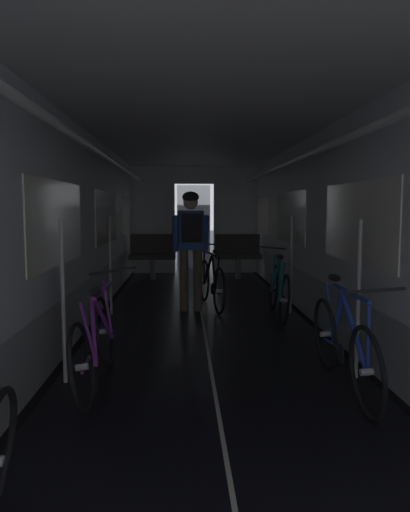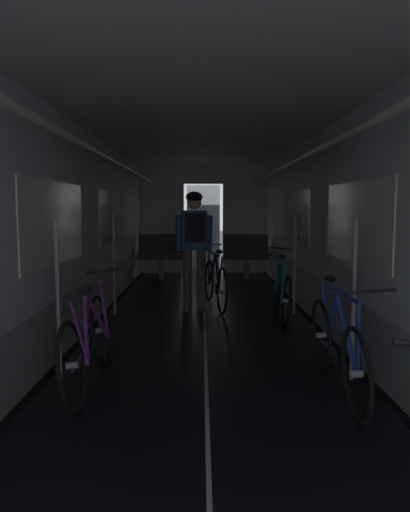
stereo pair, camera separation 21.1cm
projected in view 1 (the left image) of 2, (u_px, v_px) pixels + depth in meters
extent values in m
cube|color=black|center=(79.00, 344.00, 5.22)|extent=(0.08, 11.50, 0.01)
cube|color=black|center=(331.00, 341.00, 5.34)|extent=(0.08, 11.50, 0.01)
cube|color=beige|center=(206.00, 342.00, 5.28)|extent=(0.03, 11.27, 0.00)
cube|color=#9EA0A5|center=(69.00, 318.00, 5.18)|extent=(0.12, 11.50, 0.60)
cube|color=silver|center=(65.00, 205.00, 5.06)|extent=(0.12, 11.50, 1.85)
cube|color=white|center=(58.00, 223.00, 4.51)|extent=(0.02, 1.90, 0.80)
cube|color=white|center=(107.00, 217.00, 7.37)|extent=(0.02, 1.90, 0.80)
cube|color=white|center=(128.00, 215.00, 10.22)|extent=(0.02, 1.90, 0.80)
cube|color=yellow|center=(59.00, 223.00, 4.54)|extent=(0.01, 0.20, 0.28)
cylinder|color=white|center=(96.00, 151.00, 5.02)|extent=(0.07, 11.04, 0.07)
cylinder|color=#B7BABF|center=(63.00, 302.00, 4.01)|extent=(0.04, 0.04, 1.40)
cylinder|color=#B7BABF|center=(110.00, 265.00, 6.59)|extent=(0.04, 0.04, 1.40)
cube|color=#9EA0A5|center=(341.00, 315.00, 5.32)|extent=(0.12, 11.50, 0.60)
cube|color=silver|center=(344.00, 205.00, 5.20)|extent=(0.12, 11.50, 1.85)
cube|color=white|center=(356.00, 223.00, 4.64)|extent=(0.02, 1.90, 0.80)
cube|color=white|center=(291.00, 217.00, 7.50)|extent=(0.02, 1.90, 0.80)
cube|color=white|center=(261.00, 215.00, 10.35)|extent=(0.02, 1.90, 0.80)
cube|color=yellow|center=(341.00, 221.00, 5.09)|extent=(0.01, 0.20, 0.28)
cylinder|color=white|center=(314.00, 152.00, 5.12)|extent=(0.07, 11.04, 0.07)
cylinder|color=#B7BABF|center=(358.00, 300.00, 4.12)|extent=(0.04, 0.04, 1.40)
cylinder|color=#B7BABF|center=(291.00, 264.00, 6.71)|extent=(0.04, 0.04, 1.40)
cube|color=silver|center=(153.00, 220.00, 10.89)|extent=(1.00, 0.12, 2.45)
cube|color=silver|center=(235.00, 220.00, 10.97)|extent=(1.00, 0.12, 2.45)
cube|color=silver|center=(194.00, 175.00, 10.83)|extent=(0.90, 0.12, 0.40)
cube|color=#4C4F54|center=(194.00, 227.00, 11.65)|extent=(0.81, 0.04, 2.05)
cube|color=silver|center=(206.00, 112.00, 5.03)|extent=(3.14, 11.62, 0.12)
cylinder|color=gray|center=(153.00, 269.00, 9.94)|extent=(0.12, 0.12, 0.44)
cube|color=#47423D|center=(153.00, 256.00, 9.91)|extent=(0.96, 0.44, 0.10)
cube|color=#47423D|center=(153.00, 244.00, 10.08)|extent=(0.96, 0.08, 0.40)
torus|color=gray|center=(133.00, 234.00, 10.07)|extent=(0.14, 0.14, 0.02)
cylinder|color=gray|center=(238.00, 269.00, 10.02)|extent=(0.12, 0.12, 0.44)
cube|color=#47423D|center=(238.00, 256.00, 9.99)|extent=(0.96, 0.44, 0.10)
cube|color=#47423D|center=(237.00, 243.00, 10.16)|extent=(0.96, 0.08, 0.40)
torus|color=gray|center=(217.00, 234.00, 10.15)|extent=(0.14, 0.14, 0.02)
torus|color=black|center=(325.00, 334.00, 4.37)|extent=(0.08, 0.67, 0.67)
cylinder|color=#B2B2B7|center=(325.00, 334.00, 4.37)|extent=(0.09, 0.05, 0.06)
torus|color=black|center=(367.00, 372.00, 3.36)|extent=(0.08, 0.67, 0.67)
cylinder|color=#B2B2B7|center=(367.00, 372.00, 3.36)|extent=(0.09, 0.05, 0.06)
cylinder|color=#2342B7|center=(354.00, 330.00, 3.65)|extent=(0.07, 0.54, 0.56)
cylinder|color=#2342B7|center=(337.00, 318.00, 4.06)|extent=(0.07, 0.34, 0.55)
cylinder|color=#2342B7|center=(350.00, 293.00, 3.78)|extent=(0.04, 0.82, 0.04)
cylinder|color=#2342B7|center=(330.00, 310.00, 4.28)|extent=(0.05, 0.16, 0.49)
cylinder|color=#2342B7|center=(332.00, 343.00, 4.15)|extent=(0.03, 0.45, 0.07)
cylinder|color=#2342B7|center=(368.00, 338.00, 3.37)|extent=(0.06, 0.09, 0.49)
cylinder|color=black|center=(340.00, 354.00, 3.93)|extent=(0.02, 0.17, 0.17)
ellipsoid|color=black|center=(334.00, 278.00, 4.20)|extent=(0.10, 0.24, 0.07)
cylinder|color=black|center=(374.00, 291.00, 3.31)|extent=(0.44, 0.03, 0.05)
torus|color=black|center=(82.00, 367.00, 3.47)|extent=(0.14, 0.67, 0.67)
cylinder|color=#B2B2B7|center=(82.00, 367.00, 3.47)|extent=(0.10, 0.05, 0.06)
torus|color=black|center=(104.00, 331.00, 4.49)|extent=(0.14, 0.67, 0.67)
cylinder|color=#B2B2B7|center=(104.00, 331.00, 4.49)|extent=(0.10, 0.05, 0.06)
cylinder|color=purple|center=(102.00, 316.00, 4.15)|extent=(0.12, 0.54, 0.56)
cylinder|color=purple|center=(93.00, 328.00, 3.75)|extent=(0.12, 0.34, 0.55)
cylinder|color=purple|center=(103.00, 290.00, 3.98)|extent=(0.04, 0.82, 0.04)
cylinder|color=purple|center=(88.00, 333.00, 3.52)|extent=(0.10, 0.16, 0.49)
cylinder|color=purple|center=(88.00, 360.00, 3.70)|extent=(0.04, 0.45, 0.07)
cylinder|color=purple|center=(107.00, 307.00, 4.44)|extent=(0.10, 0.09, 0.49)
cylinder|color=black|center=(93.00, 354.00, 3.93)|extent=(0.04, 0.17, 0.17)
ellipsoid|color=black|center=(95.00, 292.00, 3.54)|extent=(0.10, 0.24, 0.07)
cylinder|color=black|center=(113.00, 271.00, 4.42)|extent=(0.44, 0.03, 0.09)
torus|color=black|center=(284.00, 300.00, 5.99)|extent=(0.13, 0.67, 0.67)
cylinder|color=#B2B2B7|center=(284.00, 300.00, 5.99)|extent=(0.10, 0.06, 0.06)
torus|color=black|center=(274.00, 287.00, 7.00)|extent=(0.13, 0.67, 0.67)
cylinder|color=#B2B2B7|center=(274.00, 287.00, 7.00)|extent=(0.10, 0.06, 0.06)
cylinder|color=teal|center=(276.00, 275.00, 6.67)|extent=(0.06, 0.54, 0.56)
cylinder|color=teal|center=(280.00, 280.00, 6.26)|extent=(0.10, 0.34, 0.55)
cylinder|color=teal|center=(276.00, 258.00, 6.49)|extent=(0.09, 0.82, 0.04)
cylinder|color=teal|center=(282.00, 280.00, 6.03)|extent=(0.06, 0.17, 0.49)
cylinder|color=teal|center=(282.00, 299.00, 6.21)|extent=(0.06, 0.45, 0.07)
cylinder|color=teal|center=(273.00, 271.00, 6.95)|extent=(0.07, 0.09, 0.49)
cylinder|color=black|center=(280.00, 297.00, 6.44)|extent=(0.04, 0.17, 0.17)
ellipsoid|color=black|center=(280.00, 257.00, 6.05)|extent=(0.11, 0.25, 0.07)
cylinder|color=black|center=(271.00, 248.00, 6.93)|extent=(0.44, 0.05, 0.06)
cylinder|color=brown|center=(184.00, 280.00, 6.87)|extent=(0.13, 0.13, 0.90)
cylinder|color=brown|center=(198.00, 280.00, 6.89)|extent=(0.13, 0.13, 0.90)
cube|color=#2D4C99|center=(191.00, 230.00, 6.81)|extent=(0.38, 0.25, 0.56)
cylinder|color=#2D4C99|center=(175.00, 234.00, 6.80)|extent=(0.11, 0.20, 0.53)
cylinder|color=#2D4C99|center=(206.00, 233.00, 6.86)|extent=(0.11, 0.20, 0.53)
sphere|color=beige|center=(191.00, 202.00, 6.77)|extent=(0.21, 0.21, 0.21)
ellipsoid|color=black|center=(191.00, 197.00, 6.76)|extent=(0.26, 0.30, 0.16)
cube|color=black|center=(192.00, 228.00, 6.63)|extent=(0.29, 0.18, 0.40)
torus|color=black|center=(219.00, 291.00, 6.66)|extent=(0.16, 0.67, 0.67)
cylinder|color=#B2B2B7|center=(219.00, 291.00, 6.66)|extent=(0.10, 0.06, 0.05)
torus|color=black|center=(204.00, 280.00, 7.65)|extent=(0.16, 0.67, 0.67)
cylinder|color=#B2B2B7|center=(204.00, 280.00, 7.65)|extent=(0.10, 0.06, 0.05)
cylinder|color=black|center=(208.00, 269.00, 7.32)|extent=(0.14, 0.54, 0.56)
cylinder|color=black|center=(214.00, 273.00, 6.92)|extent=(0.08, 0.34, 0.55)
cylinder|color=black|center=(210.00, 253.00, 7.14)|extent=(0.17, 0.81, 0.04)
cylinder|color=black|center=(217.00, 273.00, 6.70)|extent=(0.06, 0.16, 0.49)
cylinder|color=black|center=(215.00, 290.00, 6.88)|extent=(0.10, 0.45, 0.07)
cylinder|color=black|center=(204.00, 266.00, 7.59)|extent=(0.04, 0.09, 0.49)
cylinder|color=black|center=(212.00, 289.00, 7.10)|extent=(0.04, 0.17, 0.17)
ellipsoid|color=black|center=(216.00, 252.00, 6.71)|extent=(0.13, 0.25, 0.06)
cylinder|color=black|center=(203.00, 244.00, 7.58)|extent=(0.44, 0.10, 0.04)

